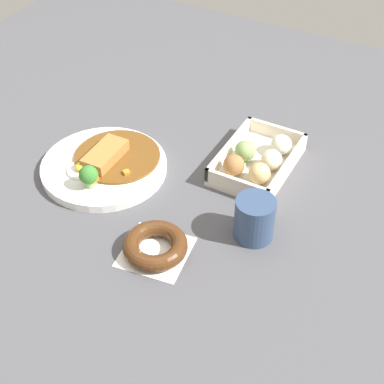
{
  "coord_description": "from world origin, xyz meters",
  "views": [
    {
      "loc": [
        -0.73,
        -0.49,
        0.77
      ],
      "look_at": [
        -0.0,
        -0.09,
        0.03
      ],
      "focal_mm": 54.24,
      "sensor_mm": 36.0,
      "label": 1
    }
  ],
  "objects": [
    {
      "name": "chocolate_ring_donut",
      "position": [
        -0.15,
        -0.1,
        0.02
      ],
      "size": [
        0.13,
        0.13,
        0.03
      ],
      "color": "white",
      "rests_on": "ground_plane"
    },
    {
      "name": "curry_plate",
      "position": [
        -0.0,
        0.12,
        0.01
      ],
      "size": [
        0.26,
        0.26,
        0.07
      ],
      "color": "white",
      "rests_on": "ground_plane"
    },
    {
      "name": "donut_box",
      "position": [
        0.16,
        -0.16,
        0.02
      ],
      "size": [
        0.21,
        0.14,
        0.06
      ],
      "color": "beige",
      "rests_on": "ground_plane"
    },
    {
      "name": "coffee_mug",
      "position": [
        -0.02,
        -0.23,
        0.04
      ],
      "size": [
        0.07,
        0.07,
        0.08
      ],
      "primitive_type": "cylinder",
      "color": "#33476B",
      "rests_on": "ground_plane"
    },
    {
      "name": "ground_plane",
      "position": [
        0.0,
        0.0,
        0.0
      ],
      "size": [
        1.6,
        1.6,
        0.0
      ],
      "primitive_type": "plane",
      "color": "#4C4C51"
    }
  ]
}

